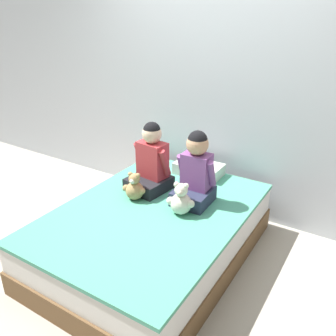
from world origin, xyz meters
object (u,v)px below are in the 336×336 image
(child_on_left, at_px, (151,162))
(teddy_bear_held_by_left_child, at_px, (135,188))
(bed, at_px, (153,234))
(pillow_at_headboard, at_px, (199,169))
(teddy_bear_held_by_right_child, at_px, (181,201))
(child_on_right, at_px, (196,171))

(child_on_left, height_order, teddy_bear_held_by_left_child, child_on_left)
(bed, bearing_deg, child_on_left, 125.85)
(pillow_at_headboard, bearing_deg, child_on_left, -115.29)
(teddy_bear_held_by_right_child, relative_size, pillow_at_headboard, 0.60)
(teddy_bear_held_by_left_child, distance_m, pillow_at_headboard, 0.76)
(teddy_bear_held_by_left_child, bearing_deg, pillow_at_headboard, 61.13)
(bed, xyz_separation_m, pillow_at_headboard, (0.00, 0.79, 0.28))
(child_on_right, relative_size, teddy_bear_held_by_right_child, 2.27)
(child_on_left, height_order, pillow_at_headboard, child_on_left)
(child_on_right, xyz_separation_m, teddy_bear_held_by_right_child, (0.00, -0.23, -0.16))
(bed, distance_m, teddy_bear_held_by_left_child, 0.41)
(bed, height_order, child_on_right, child_on_right)
(child_on_left, xyz_separation_m, pillow_at_headboard, (0.23, 0.48, -0.20))
(child_on_right, distance_m, pillow_at_headboard, 0.57)
(child_on_left, xyz_separation_m, teddy_bear_held_by_right_child, (0.44, -0.23, -0.14))
(bed, relative_size, child_on_left, 3.12)
(child_on_right, height_order, pillow_at_headboard, child_on_right)
(teddy_bear_held_by_left_child, relative_size, teddy_bear_held_by_right_child, 0.91)
(teddy_bear_held_by_left_child, height_order, pillow_at_headboard, teddy_bear_held_by_left_child)
(bed, distance_m, teddy_bear_held_by_right_child, 0.41)
(bed, xyz_separation_m, child_on_left, (-0.23, 0.31, 0.48))
(bed, height_order, pillow_at_headboard, pillow_at_headboard)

